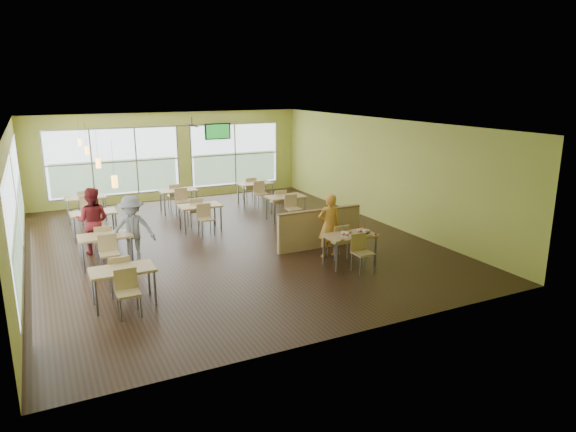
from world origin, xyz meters
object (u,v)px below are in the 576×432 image
Objects in this scene: main_table at (350,239)px; half_wall_divider at (319,229)px; food_basket at (365,231)px; man_plaid at (329,226)px.

half_wall_divider reaches higher than main_table.
main_table is 5.51× the size of food_basket.
main_table reaches higher than food_basket.
man_plaid is 5.82× the size of food_basket.
food_basket is at bearing -3.44° from main_table.
main_table is 0.63× the size of half_wall_divider.
half_wall_divider is at bearing -98.99° from man_plaid.
main_table is 1.45m from half_wall_divider.
main_table is at bearing 105.18° from man_plaid.
man_plaid is at bearing 102.25° from main_table.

